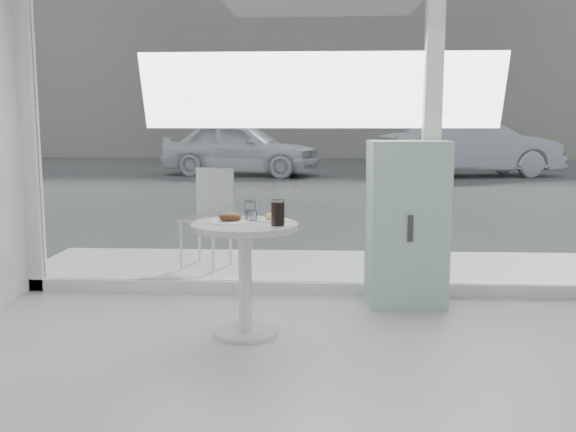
# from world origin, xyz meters

# --- Properties ---
(storefront) EXTENTS (5.00, 0.14, 3.00)m
(storefront) POSITION_xyz_m (0.07, 3.00, 1.71)
(storefront) COLOR silver
(storefront) RESTS_ON ground
(main_table) EXTENTS (0.72, 0.72, 0.77)m
(main_table) POSITION_xyz_m (-0.50, 1.90, 0.55)
(main_table) COLOR silver
(main_table) RESTS_ON ground
(patio_deck) EXTENTS (5.60, 1.60, 0.05)m
(patio_deck) POSITION_xyz_m (0.00, 3.80, 0.03)
(patio_deck) COLOR beige
(patio_deck) RESTS_ON ground
(street) EXTENTS (40.00, 24.00, 0.00)m
(street) POSITION_xyz_m (0.00, 16.00, -0.00)
(street) COLOR #383838
(street) RESTS_ON ground
(far_building) EXTENTS (40.00, 2.00, 8.00)m
(far_building) POSITION_xyz_m (0.00, 25.00, 4.00)
(far_building) COLOR gray
(far_building) RESTS_ON ground
(mint_cabinet) EXTENTS (0.62, 0.44, 1.30)m
(mint_cabinet) POSITION_xyz_m (0.68, 2.69, 0.65)
(mint_cabinet) COLOR #A1CDB9
(mint_cabinet) RESTS_ON ground
(patio_chair) EXTENTS (0.52, 0.52, 0.95)m
(patio_chair) POSITION_xyz_m (-1.08, 3.81, 0.59)
(patio_chair) COLOR silver
(patio_chair) RESTS_ON patio_deck
(car_white) EXTENTS (4.62, 2.74, 1.47)m
(car_white) POSITION_xyz_m (-2.21, 15.33, 0.74)
(car_white) COLOR white
(car_white) RESTS_ON street
(car_silver) EXTENTS (4.98, 2.70, 1.56)m
(car_silver) POSITION_xyz_m (4.00, 15.24, 0.78)
(car_silver) COLOR #ABAEB3
(car_silver) RESTS_ON street
(plate_fritter) EXTENTS (0.26, 0.26, 0.07)m
(plate_fritter) POSITION_xyz_m (-0.59, 1.91, 0.80)
(plate_fritter) COLOR white
(plate_fritter) RESTS_ON main_table
(plate_donut) EXTENTS (0.21, 0.21, 0.05)m
(plate_donut) POSITION_xyz_m (-0.31, 2.00, 0.79)
(plate_donut) COLOR white
(plate_donut) RESTS_ON main_table
(water_tumbler_a) EXTENTS (0.08, 0.08, 0.12)m
(water_tumbler_a) POSITION_xyz_m (-0.47, 2.04, 0.82)
(water_tumbler_a) COLOR white
(water_tumbler_a) RESTS_ON main_table
(water_tumbler_b) EXTENTS (0.08, 0.08, 0.13)m
(water_tumbler_b) POSITION_xyz_m (-0.49, 2.07, 0.83)
(water_tumbler_b) COLOR white
(water_tumbler_b) RESTS_ON main_table
(cola_glass) EXTENTS (0.09, 0.09, 0.17)m
(cola_glass) POSITION_xyz_m (-0.27, 1.82, 0.85)
(cola_glass) COLOR white
(cola_glass) RESTS_ON main_table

